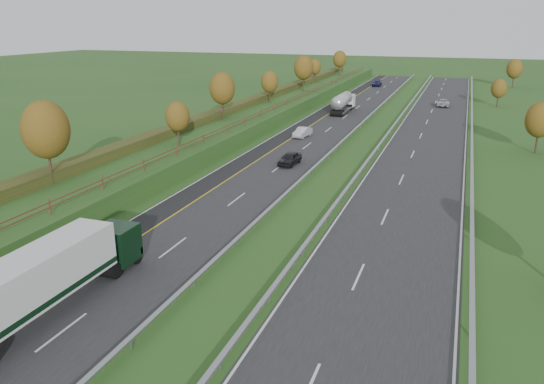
{
  "coord_description": "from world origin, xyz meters",
  "views": [
    {
      "loc": [
        20.57,
        -8.81,
        16.24
      ],
      "look_at": [
        5.93,
        31.95,
        2.2
      ],
      "focal_mm": 35.0,
      "sensor_mm": 36.0,
      "label": 1
    }
  ],
  "objects": [
    {
      "name": "box_lorry",
      "position": [
        -0.69,
        11.77,
        2.33
      ],
      "size": [
        2.58,
        16.28,
        4.06
      ],
      "color": "black",
      "rests_on": "near_carriageway"
    },
    {
      "name": "car_dark_near",
      "position": [
        2.09,
        48.81,
        0.77
      ],
      "size": [
        2.07,
        4.41,
        1.46
      ],
      "primitive_type": "imported",
      "rotation": [
        0.0,
        0.0,
        -0.08
      ],
      "color": "black",
      "rests_on": "near_carriageway"
    },
    {
      "name": "near_carriageway",
      "position": [
        0.0,
        60.0,
        0.02
      ],
      "size": [
        10.5,
        200.0,
        0.04
      ],
      "primitive_type": "cube",
      "color": "black",
      "rests_on": "ground"
    },
    {
      "name": "median_barrier_near",
      "position": [
        5.7,
        60.0,
        0.61
      ],
      "size": [
        0.32,
        200.0,
        0.71
      ],
      "color": "gray",
      "rests_on": "ground"
    },
    {
      "name": "ground",
      "position": [
        8.0,
        55.0,
        0.0
      ],
      "size": [
        400.0,
        400.0,
        0.0
      ],
      "primitive_type": "plane",
      "color": "#254D1B",
      "rests_on": "ground"
    },
    {
      "name": "car_small_far",
      "position": [
        -0.82,
        131.11,
        0.75
      ],
      "size": [
        2.1,
        4.92,
        1.41
      ],
      "primitive_type": "imported",
      "rotation": [
        0.0,
        0.0,
        -0.03
      ],
      "color": "#181646",
      "rests_on": "near_carriageway"
    },
    {
      "name": "median_barrier_far",
      "position": [
        10.8,
        60.0,
        0.61
      ],
      "size": [
        0.32,
        200.0,
        0.71
      ],
      "color": "gray",
      "rests_on": "ground"
    },
    {
      "name": "fence_left",
      "position": [
        -8.5,
        59.59,
        2.73
      ],
      "size": [
        0.12,
        189.06,
        1.2
      ],
      "color": "#422B19",
      "rests_on": "embankment_left"
    },
    {
      "name": "far_carriageway",
      "position": [
        16.5,
        60.0,
        0.02
      ],
      "size": [
        10.5,
        200.0,
        0.04
      ],
      "primitive_type": "cube",
      "color": "black",
      "rests_on": "ground"
    },
    {
      "name": "car_oncoming",
      "position": [
        16.86,
        101.84,
        0.78
      ],
      "size": [
        2.76,
        5.43,
        1.47
      ],
      "primitive_type": "imported",
      "rotation": [
        0.0,
        0.0,
        3.2
      ],
      "color": "#B6B5BA",
      "rests_on": "far_carriageway"
    },
    {
      "name": "car_silver_mid",
      "position": [
        -1.02,
        64.39,
        0.74
      ],
      "size": [
        2.02,
        4.41,
        1.4
      ],
      "primitive_type": "imported",
      "rotation": [
        0.0,
        0.0,
        -0.13
      ],
      "color": "#BDBCC1",
      "rests_on": "near_carriageway"
    },
    {
      "name": "hard_shoulder",
      "position": [
        -3.75,
        60.0,
        0.02
      ],
      "size": [
        3.0,
        200.0,
        0.04
      ],
      "primitive_type": "cube",
      "color": "black",
      "rests_on": "ground"
    },
    {
      "name": "trees_far",
      "position": [
        29.8,
        89.21,
        4.25
      ],
      "size": [
        8.45,
        118.6,
        7.12
      ],
      "color": "#2D2116",
      "rests_on": "ground"
    },
    {
      "name": "trees_left",
      "position": [
        -12.64,
        56.63,
        6.37
      ],
      "size": [
        6.64,
        164.3,
        7.66
      ],
      "color": "#2D2116",
      "rests_on": "embankment_left"
    },
    {
      "name": "hedge_left",
      "position": [
        -15.0,
        60.0,
        2.55
      ],
      "size": [
        2.2,
        180.0,
        1.1
      ],
      "primitive_type": "cube",
      "color": "#2C3515",
      "rests_on": "embankment_left"
    },
    {
      "name": "lane_markings",
      "position": [
        6.4,
        59.88,
        0.05
      ],
      "size": [
        26.75,
        200.0,
        0.01
      ],
      "color": "silver",
      "rests_on": "near_carriageway"
    },
    {
      "name": "outer_barrier_far",
      "position": [
        22.3,
        60.0,
        0.62
      ],
      "size": [
        0.32,
        200.0,
        0.71
      ],
      "color": "gray",
      "rests_on": "ground"
    },
    {
      "name": "embankment_left",
      "position": [
        -13.0,
        60.0,
        1.0
      ],
      "size": [
        12.0,
        200.0,
        2.0
      ],
      "primitive_type": "cube",
      "color": "#254D1B",
      "rests_on": "ground"
    },
    {
      "name": "road_tanker",
      "position": [
        -0.28,
        88.2,
        1.86
      ],
      "size": [
        2.4,
        11.22,
        3.46
      ],
      "color": "silver",
      "rests_on": "near_carriageway"
    }
  ]
}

